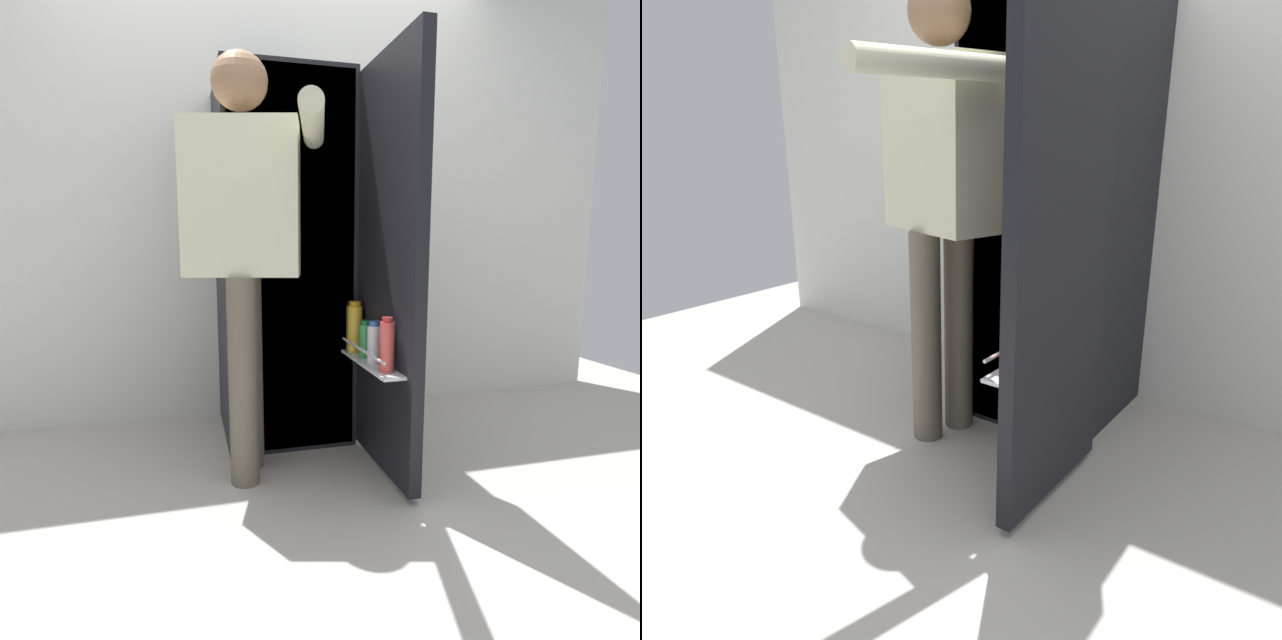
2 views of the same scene
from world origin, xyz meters
The scene contains 4 objects.
ground_plane centered at (0.00, 0.00, 0.00)m, with size 5.60×5.60×0.00m, color #B7B2A8.
kitchen_wall centered at (0.00, 0.95, 1.29)m, with size 4.40×0.10×2.58m, color silver.
refrigerator centered at (0.02, 0.52, 0.88)m, with size 0.67×1.26×1.77m.
person centered at (-0.23, 0.08, 1.04)m, with size 0.58×0.84×1.72m.
Camera 1 is at (-0.48, -2.00, 1.00)m, focal length 28.34 mm.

